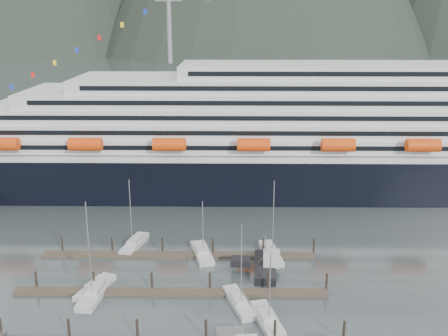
{
  "coord_description": "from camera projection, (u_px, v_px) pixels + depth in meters",
  "views": [
    {
      "loc": [
        4.17,
        -68.55,
        41.02
      ],
      "look_at": [
        2.94,
        22.0,
        14.57
      ],
      "focal_mm": 42.0,
      "sensor_mm": 36.0,
      "label": 1
    }
  ],
  "objects": [
    {
      "name": "trawler_e",
      "position": [
        264.0,
        266.0,
        87.32
      ],
      "size": [
        8.23,
        10.79,
        6.9
      ],
      "rotation": [
        0.0,
        0.0,
        1.52
      ],
      "color": "black",
      "rests_on": "ground"
    },
    {
      "name": "dock_mid",
      "position": [
        171.0,
        292.0,
        80.26
      ],
      "size": [
        48.18,
        2.28,
        3.2
      ],
      "color": "#42392A",
      "rests_on": "ground"
    },
    {
      "name": "sailboat_e",
      "position": [
        134.0,
        244.0,
        96.6
      ],
      "size": [
        4.26,
        9.66,
        13.66
      ],
      "rotation": [
        0.0,
        0.0,
        1.37
      ],
      "color": "silver",
      "rests_on": "ground"
    },
    {
      "name": "sailboat_d",
      "position": [
        239.0,
        303.0,
        77.0
      ],
      "size": [
        5.07,
        9.76,
        13.46
      ],
      "rotation": [
        0.0,
        0.0,
        1.88
      ],
      "color": "silver",
      "rests_on": "ground"
    },
    {
      "name": "sailboat_f",
      "position": [
        202.0,
        253.0,
        92.89
      ],
      "size": [
        4.85,
        9.47,
        11.0
      ],
      "rotation": [
        0.0,
        0.0,
        1.83
      ],
      "color": "silver",
      "rests_on": "ground"
    },
    {
      "name": "sailboat_h",
      "position": [
        267.0,
        320.0,
        72.67
      ],
      "size": [
        4.7,
        9.22,
        11.48
      ],
      "rotation": [
        0.0,
        0.0,
        1.82
      ],
      "color": "silver",
      "rests_on": "ground"
    },
    {
      "name": "dock_far",
      "position": [
        179.0,
        254.0,
        92.74
      ],
      "size": [
        48.18,
        2.28,
        3.2
      ],
      "color": "#42392A",
      "rests_on": "ground"
    },
    {
      "name": "sailboat_g",
      "position": [
        271.0,
        253.0,
        92.87
      ],
      "size": [
        3.98,
        10.0,
        14.67
      ],
      "rotation": [
        0.0,
        0.0,
        1.74
      ],
      "color": "silver",
      "rests_on": "ground"
    },
    {
      "name": "sailboat_b",
      "position": [
        95.0,
        293.0,
        79.54
      ],
      "size": [
        3.69,
        10.29,
        16.0
      ],
      "rotation": [
        0.0,
        0.0,
        1.46
      ],
      "color": "silver",
      "rests_on": "ground"
    },
    {
      "name": "sailboat_a",
      "position": [
        95.0,
        288.0,
        81.07
      ],
      "size": [
        5.13,
        8.75,
        11.63
      ],
      "rotation": [
        0.0,
        0.0,
        1.23
      ],
      "color": "silver",
      "rests_on": "ground"
    },
    {
      "name": "cruise_ship",
      "position": [
        338.0,
        140.0,
        126.32
      ],
      "size": [
        210.0,
        30.4,
        50.3
      ],
      "color": "black",
      "rests_on": "ground"
    },
    {
      "name": "ground",
      "position": [
        202.0,
        304.0,
        77.35
      ],
      "size": [
        1600.0,
        1600.0,
        0.0
      ],
      "primitive_type": "plane",
      "color": "#4B5759",
      "rests_on": "ground"
    }
  ]
}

